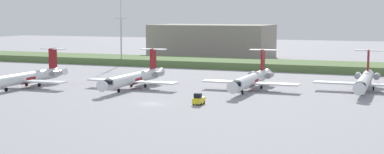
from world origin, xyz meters
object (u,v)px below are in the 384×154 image
regional_jet_third (135,78)px  regional_jet_second (28,77)px  antenna_mast (121,36)px  regional_jet_fourth (252,79)px  baggage_tug (199,100)px  regional_jet_fifth (365,80)px

regional_jet_third → regional_jet_second: bearing=-162.1°
regional_jet_second → antenna_mast: 61.16m
regional_jet_second → regional_jet_third: 26.38m
regional_jet_third → regional_jet_fourth: bearing=15.5°
regional_jet_fourth → antenna_mast: size_ratio=1.24×
regional_jet_third → baggage_tug: bearing=-36.8°
regional_jet_fifth → antenna_mast: antenna_mast is taller
baggage_tug → regional_jet_third: bearing=143.2°
regional_jet_fourth → baggage_tug: bearing=-99.6°
regional_jet_third → antenna_mast: (-32.08, 52.15, 7.80)m
regional_jet_fourth → antenna_mast: (-59.21, 44.61, 7.80)m
antenna_mast → baggage_tug: (55.02, -69.29, -9.33)m
regional_jet_third → baggage_tug: 28.68m
regional_jet_third → regional_jet_fourth: same height
regional_jet_fourth → baggage_tug: (-4.19, -24.68, -1.53)m
regional_jet_fourth → regional_jet_fifth: bearing=16.4°
regional_jet_fifth → baggage_tug: bearing=-132.4°
regional_jet_second → regional_jet_fifth: 80.67m
regional_jet_fourth → regional_jet_fifth: same height
regional_jet_fourth → regional_jet_third: bearing=-164.5°
regional_jet_second → regional_jet_third: size_ratio=1.00×
regional_jet_second → regional_jet_fourth: 54.53m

